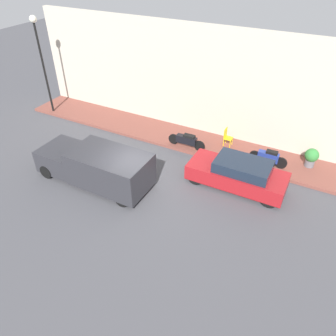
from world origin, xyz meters
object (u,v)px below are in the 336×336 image
parked_car (238,174)px  delivery_van (95,165)px  motorcycle_black (187,140)px  streetlamp (40,48)px  motorcycle_blue (268,157)px  potted_plant (311,157)px  cafe_chair (227,136)px

parked_car → delivery_van: delivery_van is taller
motorcycle_black → streetlamp: streetlamp is taller
motorcycle_blue → potted_plant: 1.96m
delivery_van → motorcycle_blue: bearing=-54.4°
motorcycle_black → potted_plant: bearing=-78.5°
potted_plant → parked_car: bearing=137.7°
streetlamp → potted_plant: bearing=-85.4°
streetlamp → parked_car: bearing=-97.7°
parked_car → motorcycle_blue: bearing=-21.9°
motorcycle_blue → delivery_van: bearing=125.6°
motorcycle_black → motorcycle_blue: size_ratio=1.12×
delivery_van → streetlamp: size_ratio=0.96×
parked_car → potted_plant: parked_car is taller
motorcycle_black → streetlamp: bearing=90.0°
potted_plant → cafe_chair: size_ratio=0.97×
parked_car → potted_plant: bearing=-42.3°
delivery_van → cafe_chair: 6.83m
delivery_van → motorcycle_black: size_ratio=2.62×
delivery_van → motorcycle_black: 4.92m
streetlamp → cafe_chair: (1.16, -10.88, -3.26)m
parked_car → potted_plant: size_ratio=4.61×
potted_plant → cafe_chair: bearing=90.5°
motorcycle_blue → cafe_chair: size_ratio=1.90×
motorcycle_blue → cafe_chair: cafe_chair is taller
motorcycle_black → delivery_van: bearing=150.4°
streetlamp → cafe_chair: streetlamp is taller
motorcycle_black → cafe_chair: 2.09m
parked_car → motorcycle_black: (1.68, 3.24, -0.10)m
motorcycle_black → motorcycle_blue: (0.37, -4.06, 0.01)m
parked_car → motorcycle_black: size_ratio=2.11×
delivery_van → motorcycle_black: delivery_van is taller
parked_car → potted_plant: 3.87m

